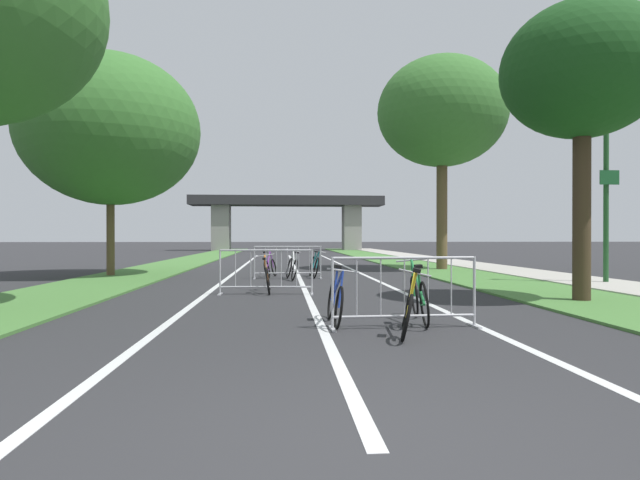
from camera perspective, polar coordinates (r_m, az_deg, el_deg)
name	(u,v)px	position (r m, az deg, el deg)	size (l,w,h in m)	color
ground_plane	(378,454)	(3.51, 6.31, -21.97)	(300.00, 300.00, 0.00)	#2B2B2D
grass_verge_left	(185,262)	(28.76, -14.39, -2.32)	(2.84, 61.31, 0.05)	#477A38
grass_verge_right	(397,261)	(28.99, 8.27, -2.29)	(2.84, 61.31, 0.05)	#477A38
sidewalk_path_right	(443,261)	(29.66, 13.17, -2.21)	(2.35, 61.31, 0.08)	#ADA89E
lane_stripe_center	(296,271)	(20.98, -2.59, -3.33)	(0.14, 35.47, 0.01)	silver
lane_stripe_right_lane	(355,270)	(21.18, 3.76, -3.30)	(0.14, 35.47, 0.01)	silver
lane_stripe_left_lane	(237,271)	(21.05, -8.97, -3.32)	(0.14, 35.47, 0.01)	silver
overpass_bridge	(287,211)	(53.94, -3.58, 3.13)	(19.52, 3.52, 5.49)	#2D2D30
tree_left_pine_near	(110,130)	(19.54, -21.68, 10.96)	(5.96, 5.96, 7.49)	brown
tree_right_oak_mid	(582,72)	(12.49, 26.42, 15.88)	(3.24, 3.24, 6.11)	#3D2D1E
tree_right_pine_far	(442,112)	(22.51, 13.03, 13.26)	(5.21, 5.21, 8.63)	brown
lamppost_with_sign	(606,164)	(16.99, 28.50, 7.18)	(0.56, 0.32, 5.74)	#1E4C23
crowd_barrier_nearest	(404,293)	(7.84, 9.10, -5.66)	(2.20, 0.52, 1.05)	#ADADB2
crowd_barrier_second	(266,272)	(12.33, -5.84, -3.49)	(2.20, 0.55, 1.05)	#ADADB2
crowd_barrier_third	(288,263)	(17.02, -3.51, -2.45)	(2.19, 0.47, 1.05)	#ADADB2
bicycle_orange_0	(268,277)	(12.81, -5.68, -4.04)	(0.48, 1.74, 0.92)	black
bicycle_yellow_1	(408,309)	(7.37, 9.47, -7.34)	(0.75, 1.70, 0.93)	black
bicycle_blue_2	(335,300)	(8.14, 1.65, -6.53)	(0.47, 1.63, 0.90)	black
bicycle_green_3	(419,297)	(8.45, 10.61, -6.10)	(0.50, 1.78, 0.99)	black
bicycle_teal_4	(314,266)	(17.60, -0.63, -2.80)	(0.51, 1.77, 0.93)	black
bicycle_white_5	(292,268)	(16.65, -3.03, -3.01)	(0.51, 1.69, 0.96)	black
bicycle_purple_6	(270,267)	(17.60, -5.40, -2.91)	(0.53, 1.61, 0.93)	black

